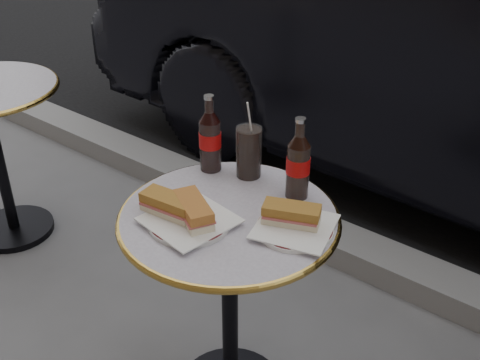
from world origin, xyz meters
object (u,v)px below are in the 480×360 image
Objects in this scene: cola_bottle_right at (299,158)px; plate_left at (190,222)px; cola_glass at (249,152)px; bistro_table at (230,313)px; cola_bottle_left at (210,133)px; plate_right at (295,229)px.

plate_left is at bearing -116.13° from cola_bottle_right.
cola_glass is at bearing 96.57° from plate_left.
bistro_table is 0.56m from cola_bottle_left.
cola_bottle_left is at bearing -160.40° from cola_glass.
plate_right is at bearing -57.87° from cola_bottle_right.
plate_right reaches higher than bistro_table.
plate_right is (0.19, 0.05, 0.37)m from bistro_table.
plate_right is 0.42m from cola_bottle_left.
bistro_table is 0.42m from plate_right.
cola_bottle_left reaches higher than plate_right.
bistro_table is 0.54m from cola_bottle_right.
plate_left is 0.32m from cola_glass.
plate_left is at bearing -83.43° from cola_glass.
cola_bottle_left reaches higher than plate_left.
cola_bottle_right is at bearing 6.43° from cola_bottle_left.
plate_left is (-0.05, -0.10, 0.37)m from bistro_table.
cola_bottle_left and cola_bottle_right have the same top height.
plate_right is 0.84× the size of cola_bottle_right.
cola_bottle_right is at bearing -2.50° from cola_glass.
plate_left and plate_right have the same top height.
cola_bottle_left is at bearing 141.55° from bistro_table.
cola_bottle_right is at bearing 122.13° from plate_right.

